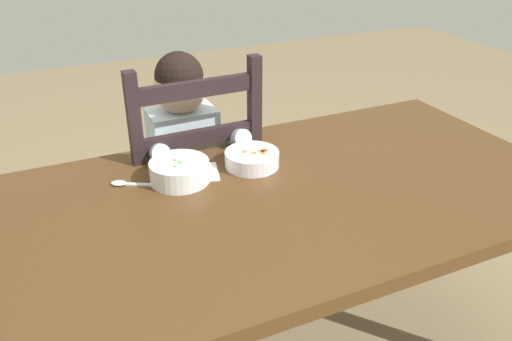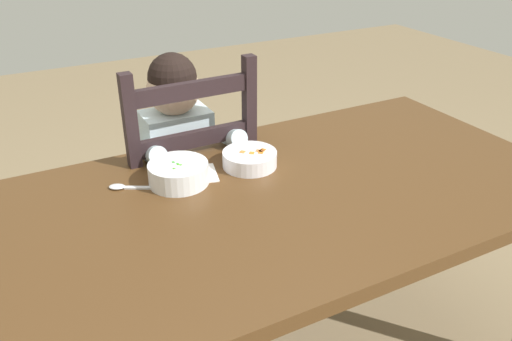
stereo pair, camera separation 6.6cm
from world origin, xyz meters
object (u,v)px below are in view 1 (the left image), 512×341
object	(u,v)px
bowl_of_carrots	(252,158)
spoon	(126,184)
dining_chair	(189,195)
dining_table	(286,218)
child_figure	(187,151)
bowl_of_peas	(180,171)

from	to	relation	value
bowl_of_carrots	spoon	world-z (taller)	bowl_of_carrots
dining_chair	bowl_of_carrots	bearing A→B (deg)	-69.90
dining_table	child_figure	xyz separation A→B (m)	(-0.14, 0.46, 0.03)
bowl_of_peas	spoon	bearing A→B (deg)	164.43
dining_chair	bowl_of_peas	bearing A→B (deg)	-110.32
dining_table	child_figure	bearing A→B (deg)	106.37
dining_table	dining_chair	distance (m)	0.51
dining_table	spoon	bearing A→B (deg)	151.58
spoon	dining_chair	bearing A→B (deg)	45.66
dining_table	child_figure	world-z (taller)	child_figure
bowl_of_carrots	spoon	distance (m)	0.36
dining_chair	bowl_of_peas	world-z (taller)	dining_chair
dining_chair	spoon	size ratio (longest dim) A/B	7.60
child_figure	spoon	distance (m)	0.36
bowl_of_carrots	spoon	xyz separation A→B (m)	(-0.36, 0.04, -0.02)
child_figure	dining_chair	bearing A→B (deg)	83.67
dining_chair	spoon	bearing A→B (deg)	-134.34
dining_chair	spoon	world-z (taller)	dining_chair
bowl_of_carrots	dining_chair	bearing A→B (deg)	110.10
dining_chair	spoon	xyz separation A→B (m)	(-0.25, -0.26, 0.24)
child_figure	bowl_of_carrots	world-z (taller)	child_figure
child_figure	bowl_of_peas	world-z (taller)	child_figure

